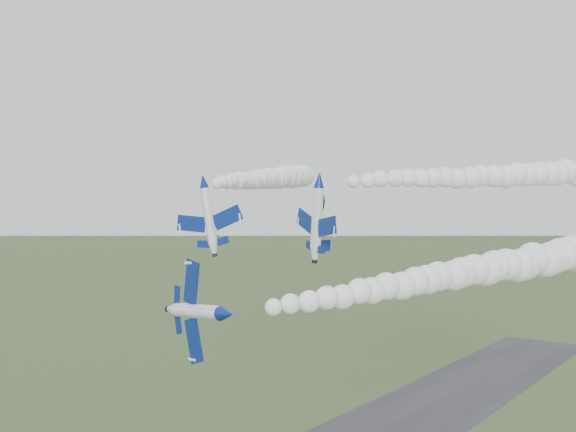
% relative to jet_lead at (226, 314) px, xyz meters
% --- Properties ---
extents(jet_lead, '(5.77, 12.91, 10.72)m').
position_rel_jet_lead_xyz_m(jet_lead, '(0.00, 0.00, 0.00)').
color(jet_lead, white).
extents(smoke_trail_jet_lead, '(23.17, 75.31, 5.83)m').
position_rel_jet_lead_xyz_m(smoke_trail_jet_lead, '(10.24, 39.58, 1.78)').
color(smoke_trail_jet_lead, white).
extents(jet_pair_left, '(10.41, 12.11, 3.39)m').
position_rel_jet_lead_xyz_m(jet_pair_left, '(-25.99, 22.81, 14.44)').
color(jet_pair_left, white).
extents(smoke_trail_jet_pair_left, '(28.10, 59.23, 5.42)m').
position_rel_jet_lead_xyz_m(smoke_trail_jet_pair_left, '(-38.57, 54.09, 16.34)').
color(smoke_trail_jet_pair_left, white).
extents(jet_pair_right, '(9.74, 11.17, 2.96)m').
position_rel_jet_lead_xyz_m(jet_pair_right, '(-3.99, 21.46, 13.97)').
color(jet_pair_right, white).
extents(smoke_trail_jet_pair_right, '(31.15, 60.57, 4.69)m').
position_rel_jet_lead_xyz_m(smoke_trail_jet_pair_right, '(11.43, 53.05, 15.42)').
color(smoke_trail_jet_pair_right, white).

